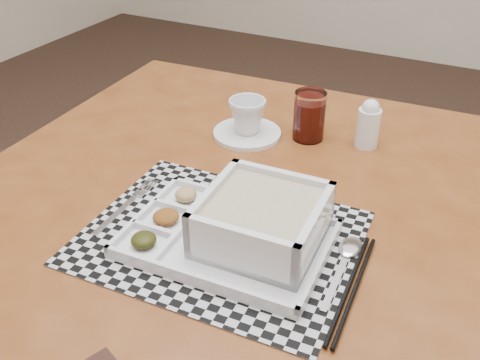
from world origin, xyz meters
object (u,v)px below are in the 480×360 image
cup (247,116)px  creamer_bottle (368,124)px  serving_tray (251,226)px  dining_table (250,239)px  juice_glass (309,117)px

cup → creamer_bottle: 0.26m
serving_tray → creamer_bottle: (0.07, 0.41, 0.01)m
cup → creamer_bottle: bearing=5.2°
serving_tray → cup: (-0.17, 0.33, 0.01)m
dining_table → serving_tray: (0.05, -0.11, 0.12)m
juice_glass → creamer_bottle: bearing=10.8°
dining_table → juice_glass: size_ratio=10.73×
serving_tray → juice_glass: bearing=97.2°
juice_glass → creamer_bottle: (0.12, 0.02, 0.00)m
serving_tray → creamer_bottle: creamer_bottle is taller
dining_table → juice_glass: juice_glass is taller
dining_table → creamer_bottle: size_ratio=10.73×
dining_table → serving_tray: size_ratio=3.49×
juice_glass → dining_table: bearing=-90.6°
juice_glass → creamer_bottle: 0.13m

